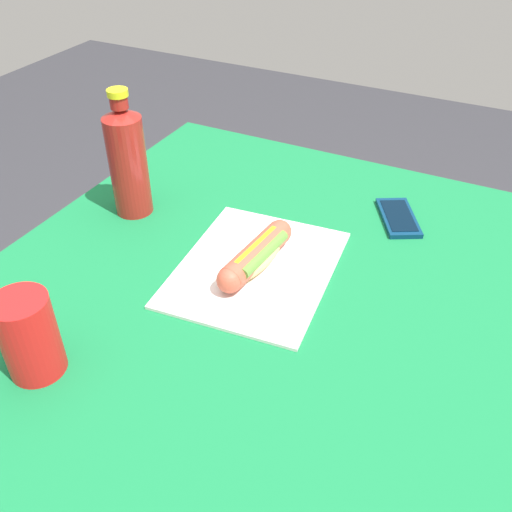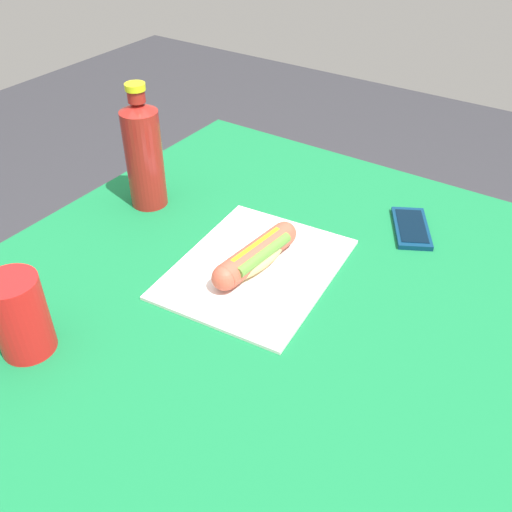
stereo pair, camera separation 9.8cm
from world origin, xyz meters
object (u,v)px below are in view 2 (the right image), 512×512
Objects in this scene: soda_bottle at (144,153)px; drinking_cup at (20,316)px; cell_phone at (411,228)px; hot_dog at (256,255)px.

soda_bottle is 0.43m from drinking_cup.
drinking_cup reaches higher than cell_phone.
soda_bottle reaches higher than hot_dog.
drinking_cup is (0.34, -0.18, 0.03)m from hot_dog.
cell_phone is 0.59× the size of soda_bottle.
soda_bottle is (0.21, -0.49, 0.11)m from cell_phone.
soda_bottle is at bearing -67.21° from cell_phone.
drinking_cup is at bearing 17.81° from soda_bottle.
drinking_cup reaches higher than hot_dog.
cell_phone is 1.15× the size of drinking_cup.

